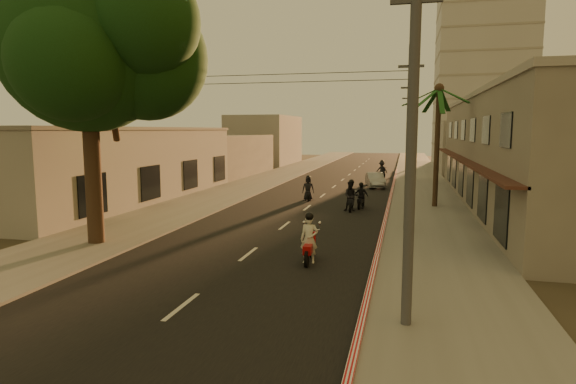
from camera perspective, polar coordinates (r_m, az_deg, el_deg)
name	(u,v)px	position (r m, az deg, el deg)	size (l,w,h in m)	color
ground	(231,268)	(17.88, -6.77, -8.95)	(160.00, 160.00, 0.00)	#383023
road	(323,196)	(36.90, 4.13, -0.43)	(10.00, 140.00, 0.02)	black
sidewalk_right	(424,198)	(36.42, 15.85, -0.71)	(5.00, 140.00, 0.12)	slate
sidewalk_left	(230,192)	(38.84, -6.84, 0.00)	(5.00, 140.00, 0.12)	slate
curb_stripe	(388,207)	(31.45, 11.80, -1.76)	(0.20, 60.00, 0.20)	red
shophouse_row	(531,151)	(34.98, 26.82, 4.36)	(8.80, 34.20, 7.30)	gray
left_building	(114,164)	(36.20, -19.97, 3.12)	(8.20, 24.20, 5.20)	gray
distant_tower	(483,64)	(73.29, 22.07, 13.90)	(12.10, 12.10, 28.00)	#B7B5B2
broadleaf_tree	(97,46)	(22.44, -21.73, 15.76)	(9.60, 8.70, 12.10)	black
palm_tree	(439,95)	(32.18, 17.46, 10.86)	(5.00, 5.00, 8.20)	black
utility_poles	(409,108)	(36.09, 14.12, 9.58)	(1.20, 48.26, 9.00)	#38383A
filler_right	(474,147)	(61.60, 21.19, 5.01)	(8.00, 14.00, 6.00)	gray
filler_left_near	(219,155)	(54.00, -8.14, 4.32)	(8.00, 14.00, 4.40)	gray
filler_left_far	(265,140)	(70.96, -2.73, 6.15)	(8.00, 14.00, 7.00)	gray
scooter_red	(309,241)	(18.25, 2.54, -5.79)	(0.75, 1.99, 1.96)	black
scooter_mid_a	(351,197)	(30.00, 7.49, -0.57)	(0.96, 2.02, 1.99)	black
scooter_mid_b	(361,197)	(31.12, 8.64, -0.54)	(1.03, 1.73, 1.70)	black
scooter_far_a	(308,189)	(34.21, 2.41, 0.34)	(1.06, 1.83, 1.82)	black
scooter_far_b	(382,170)	(50.53, 11.05, 2.57)	(1.53, 1.92, 1.94)	black
parked_car	(375,180)	(42.70, 10.29, 1.40)	(2.08, 4.11, 1.29)	#9A9DA2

